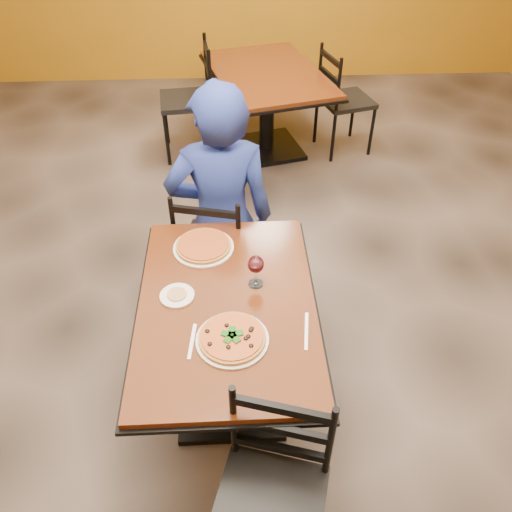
{
  "coord_description": "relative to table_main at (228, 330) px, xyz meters",
  "views": [
    {
      "loc": [
        0.05,
        -2.13,
        2.44
      ],
      "look_at": [
        0.14,
        -0.3,
        0.85
      ],
      "focal_mm": 36.04,
      "sensor_mm": 36.0,
      "label": 1
    }
  ],
  "objects": [
    {
      "name": "floor",
      "position": [
        0.0,
        0.5,
        -0.56
      ],
      "size": [
        7.0,
        8.0,
        0.01
      ],
      "primitive_type": "cube",
      "color": "black",
      "rests_on": "ground"
    },
    {
      "name": "table_main",
      "position": [
        0.0,
        0.0,
        0.0
      ],
      "size": [
        0.83,
        1.23,
        0.75
      ],
      "color": "#5B290E",
      "rests_on": "floor"
    },
    {
      "name": "table_second",
      "position": [
        0.37,
        2.72,
        0.01
      ],
      "size": [
        1.22,
        1.53,
        0.75
      ],
      "rotation": [
        0.0,
        0.0,
        0.25
      ],
      "color": "#5B290E",
      "rests_on": "floor"
    },
    {
      "name": "chair_main_near",
      "position": [
        0.14,
        -0.79,
        -0.11
      ],
      "size": [
        0.51,
        0.51,
        0.9
      ],
      "primitive_type": null,
      "rotation": [
        0.0,
        0.0,
        -0.29
      ],
      "color": "black",
      "rests_on": "floor"
    },
    {
      "name": "chair_main_far",
      "position": [
        -0.07,
        0.77,
        -0.11
      ],
      "size": [
        0.49,
        0.49,
        0.9
      ],
      "primitive_type": null,
      "rotation": [
        0.0,
        0.0,
        2.91
      ],
      "color": "black",
      "rests_on": "floor"
    },
    {
      "name": "chair_second_left",
      "position": [
        -0.35,
        2.72,
        -0.05
      ],
      "size": [
        0.5,
        0.5,
        1.01
      ],
      "primitive_type": null,
      "rotation": [
        0.0,
        0.0,
        -1.46
      ],
      "color": "black",
      "rests_on": "floor"
    },
    {
      "name": "chair_second_right",
      "position": [
        1.08,
        2.72,
        -0.09
      ],
      "size": [
        0.52,
        0.52,
        0.94
      ],
      "primitive_type": null,
      "rotation": [
        0.0,
        0.0,
        1.84
      ],
      "color": "black",
      "rests_on": "floor"
    },
    {
      "name": "diner",
      "position": [
        -0.04,
        0.98,
        0.14
      ],
      "size": [
        0.71,
        0.49,
        1.39
      ],
      "primitive_type": "imported",
      "rotation": [
        0.0,
        0.0,
        3.22
      ],
      "color": "navy",
      "rests_on": "floor"
    },
    {
      "name": "plate_main",
      "position": [
        0.02,
        -0.22,
        0.2
      ],
      "size": [
        0.31,
        0.31,
        0.01
      ],
      "primitive_type": "cylinder",
      "color": "white",
      "rests_on": "table_main"
    },
    {
      "name": "pizza_main",
      "position": [
        0.02,
        -0.22,
        0.21
      ],
      "size": [
        0.28,
        0.28,
        0.02
      ],
      "primitive_type": "cylinder",
      "color": "maroon",
      "rests_on": "plate_main"
    },
    {
      "name": "plate_far",
      "position": [
        -0.12,
        0.39,
        0.2
      ],
      "size": [
        0.31,
        0.31,
        0.01
      ],
      "primitive_type": "cylinder",
      "color": "white",
      "rests_on": "table_main"
    },
    {
      "name": "pizza_far",
      "position": [
        -0.12,
        0.39,
        0.21
      ],
      "size": [
        0.28,
        0.28,
        0.02
      ],
      "primitive_type": "cylinder",
      "color": "#C36B25",
      "rests_on": "plate_far"
    },
    {
      "name": "side_plate",
      "position": [
        -0.23,
        0.05,
        0.2
      ],
      "size": [
        0.16,
        0.16,
        0.01
      ],
      "primitive_type": "cylinder",
      "color": "white",
      "rests_on": "table_main"
    },
    {
      "name": "dip",
      "position": [
        -0.23,
        0.05,
        0.21
      ],
      "size": [
        0.09,
        0.09,
        0.01
      ],
      "primitive_type": "cylinder",
      "color": "tan",
      "rests_on": "side_plate"
    },
    {
      "name": "wine_glass",
      "position": [
        0.14,
        0.11,
        0.28
      ],
      "size": [
        0.08,
        0.08,
        0.18
      ],
      "primitive_type": null,
      "color": "white",
      "rests_on": "table_main"
    },
    {
      "name": "fork",
      "position": [
        -0.15,
        -0.22,
        0.2
      ],
      "size": [
        0.03,
        0.19,
        0.0
      ],
      "primitive_type": "cube",
      "rotation": [
        0.0,
        0.0,
        -0.1
      ],
      "color": "silver",
      "rests_on": "table_main"
    },
    {
      "name": "knife",
      "position": [
        0.34,
        -0.19,
        0.2
      ],
      "size": [
        0.04,
        0.21,
        0.0
      ],
      "primitive_type": "cube",
      "rotation": [
        0.0,
        0.0,
        -0.14
      ],
      "color": "silver",
      "rests_on": "table_main"
    }
  ]
}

